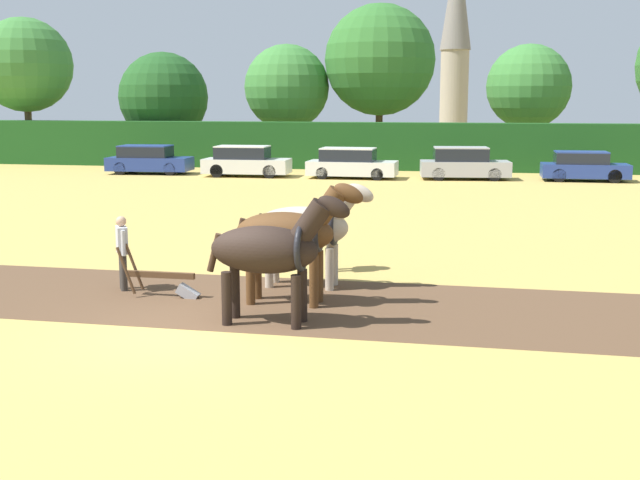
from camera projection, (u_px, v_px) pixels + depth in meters
ground_plane at (191, 332)px, 13.74m from camera, size 240.00×240.00×0.00m
plowed_furrow_strip at (35, 290)px, 16.79m from camera, size 35.99×4.52×0.01m
hedgerow at (395, 146)px, 45.34m from camera, size 77.05×1.53×2.66m
tree_far_left at (25, 65)px, 50.98m from camera, size 5.96×5.96×9.09m
tree_left at (164, 97)px, 51.27m from camera, size 5.69×5.69×6.93m
tree_center_left at (287, 87)px, 50.12m from camera, size 5.31×5.31×7.35m
tree_center at (380, 60)px, 49.10m from camera, size 6.79×6.79×9.72m
tree_center_right at (529, 87)px, 47.73m from camera, size 5.01×5.01×7.20m
church_spire at (456, 35)px, 75.79m from camera, size 2.93×2.93×19.05m
draft_horse_lead_left at (271, 250)px, 14.04m from camera, size 2.65×0.90×2.40m
draft_horse_lead_right at (291, 233)px, 15.45m from camera, size 2.66×0.87×2.46m
draft_horse_trail_left at (307, 227)px, 16.89m from camera, size 2.69×0.92×2.31m
plow at (167, 281)px, 16.15m from camera, size 1.67×0.46×1.13m
farmer_at_plow at (122, 248)px, 16.66m from camera, size 0.41×0.56×1.56m
farmer_beside_team at (330, 225)px, 18.49m from camera, size 0.45×0.69×1.80m
parked_car_far_left at (149, 160)px, 42.91m from camera, size 4.51×2.15×1.53m
parked_car_left at (245, 162)px, 41.43m from camera, size 4.51×2.02×1.58m
parked_car_center_left at (351, 164)px, 40.45m from camera, size 4.50×1.92×1.53m
parked_car_center at (464, 164)px, 39.88m from camera, size 4.57×2.31×1.61m
parked_car_center_right at (584, 167)px, 39.07m from camera, size 4.14×1.79×1.45m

